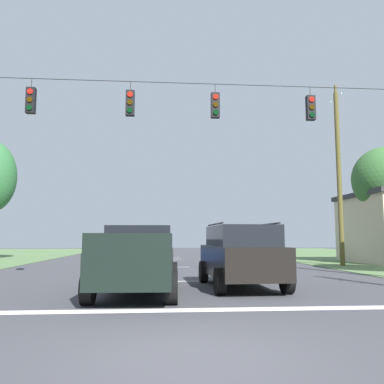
{
  "coord_description": "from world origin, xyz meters",
  "views": [
    {
      "loc": [
        -0.45,
        -5.66,
        1.59
      ],
      "look_at": [
        0.76,
        9.39,
        3.31
      ],
      "focal_mm": 37.84,
      "sensor_mm": 36.0,
      "label": 1
    }
  ],
  "objects_px": {
    "overhead_signal_span": "(176,161)",
    "utility_pole_mid_right": "(339,175)",
    "suv_black": "(240,254)",
    "distant_car_oncoming": "(262,249)",
    "pickup_truck": "(138,260)",
    "distant_car_far_parked": "(152,252)"
  },
  "relations": [
    {
      "from": "overhead_signal_span",
      "to": "utility_pole_mid_right",
      "type": "relative_size",
      "value": 1.75
    },
    {
      "from": "suv_black",
      "to": "distant_car_oncoming",
      "type": "height_order",
      "value": "suv_black"
    },
    {
      "from": "distant_car_oncoming",
      "to": "utility_pole_mid_right",
      "type": "xyz_separation_m",
      "value": [
        2.89,
        -6.94,
        4.46
      ]
    },
    {
      "from": "pickup_truck",
      "to": "suv_black",
      "type": "distance_m",
      "value": 3.44
    },
    {
      "from": "pickup_truck",
      "to": "utility_pole_mid_right",
      "type": "xyz_separation_m",
      "value": [
        11.01,
        10.6,
        4.28
      ]
    },
    {
      "from": "suv_black",
      "to": "distant_car_far_parked",
      "type": "distance_m",
      "value": 10.82
    },
    {
      "from": "suv_black",
      "to": "distant_car_oncoming",
      "type": "bearing_deg",
      "value": 73.38
    },
    {
      "from": "suv_black",
      "to": "distant_car_far_parked",
      "type": "xyz_separation_m",
      "value": [
        -3.06,
        10.37,
        -0.27
      ]
    },
    {
      "from": "overhead_signal_span",
      "to": "utility_pole_mid_right",
      "type": "bearing_deg",
      "value": 38.83
    },
    {
      "from": "suv_black",
      "to": "distant_car_far_parked",
      "type": "bearing_deg",
      "value": 106.43
    },
    {
      "from": "overhead_signal_span",
      "to": "suv_black",
      "type": "relative_size",
      "value": 3.83
    },
    {
      "from": "overhead_signal_span",
      "to": "distant_car_oncoming",
      "type": "bearing_deg",
      "value": 64.96
    },
    {
      "from": "overhead_signal_span",
      "to": "distant_car_oncoming",
      "type": "xyz_separation_m",
      "value": [
        6.94,
        14.85,
        -3.61
      ]
    },
    {
      "from": "distant_car_far_parked",
      "to": "distant_car_oncoming",
      "type": "bearing_deg",
      "value": 36.97
    },
    {
      "from": "distant_car_oncoming",
      "to": "distant_car_far_parked",
      "type": "bearing_deg",
      "value": -143.03
    },
    {
      "from": "pickup_truck",
      "to": "distant_car_oncoming",
      "type": "bearing_deg",
      "value": 65.16
    },
    {
      "from": "pickup_truck",
      "to": "utility_pole_mid_right",
      "type": "height_order",
      "value": "utility_pole_mid_right"
    },
    {
      "from": "pickup_truck",
      "to": "overhead_signal_span",
      "type": "bearing_deg",
      "value": 66.31
    },
    {
      "from": "distant_car_far_parked",
      "to": "utility_pole_mid_right",
      "type": "xyz_separation_m",
      "value": [
        10.84,
        -0.96,
        4.46
      ]
    },
    {
      "from": "suv_black",
      "to": "distant_car_far_parked",
      "type": "relative_size",
      "value": 1.11
    },
    {
      "from": "pickup_truck",
      "to": "distant_car_far_parked",
      "type": "distance_m",
      "value": 11.56
    },
    {
      "from": "pickup_truck",
      "to": "utility_pole_mid_right",
      "type": "relative_size",
      "value": 0.51
    }
  ]
}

